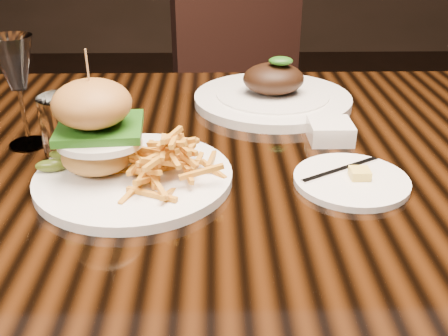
{
  "coord_description": "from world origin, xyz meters",
  "views": [
    {
      "loc": [
        -0.07,
        -0.78,
        1.12
      ],
      "look_at": [
        -0.06,
        -0.17,
        0.81
      ],
      "focal_mm": 42.0,
      "sensor_mm": 36.0,
      "label": 1
    }
  ],
  "objects_px": {
    "far_dish": "(273,95)",
    "chair_far": "(253,96)",
    "dining_table": "(255,192)",
    "wine_glass": "(15,67)",
    "burger_plate": "(128,150)"
  },
  "relations": [
    {
      "from": "burger_plate",
      "to": "far_dish",
      "type": "bearing_deg",
      "value": 60.93
    },
    {
      "from": "dining_table",
      "to": "wine_glass",
      "type": "relative_size",
      "value": 8.63
    },
    {
      "from": "wine_glass",
      "to": "chair_far",
      "type": "relative_size",
      "value": 0.2
    },
    {
      "from": "burger_plate",
      "to": "wine_glass",
      "type": "relative_size",
      "value": 1.57
    },
    {
      "from": "wine_glass",
      "to": "far_dish",
      "type": "xyz_separation_m",
      "value": [
        0.44,
        0.19,
        -0.12
      ]
    },
    {
      "from": "dining_table",
      "to": "chair_far",
      "type": "height_order",
      "value": "chair_far"
    },
    {
      "from": "far_dish",
      "to": "wine_glass",
      "type": "bearing_deg",
      "value": -155.94
    },
    {
      "from": "wine_glass",
      "to": "chair_far",
      "type": "bearing_deg",
      "value": 62.12
    },
    {
      "from": "dining_table",
      "to": "far_dish",
      "type": "distance_m",
      "value": 0.26
    },
    {
      "from": "far_dish",
      "to": "dining_table",
      "type": "bearing_deg",
      "value": -102.43
    },
    {
      "from": "burger_plate",
      "to": "dining_table",
      "type": "bearing_deg",
      "value": 34.37
    },
    {
      "from": "far_dish",
      "to": "chair_far",
      "type": "relative_size",
      "value": 0.34
    },
    {
      "from": "far_dish",
      "to": "chair_far",
      "type": "xyz_separation_m",
      "value": [
        0.01,
        0.65,
        -0.23
      ]
    },
    {
      "from": "far_dish",
      "to": "chair_far",
      "type": "height_order",
      "value": "chair_far"
    },
    {
      "from": "burger_plate",
      "to": "far_dish",
      "type": "xyz_separation_m",
      "value": [
        0.25,
        0.33,
        -0.03
      ]
    }
  ]
}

